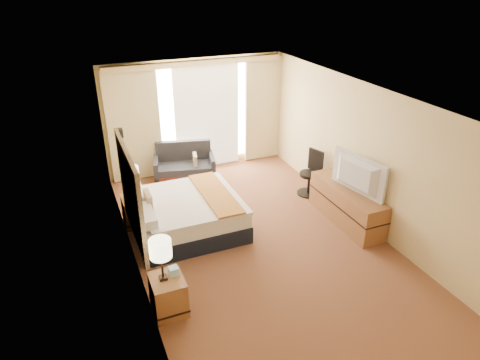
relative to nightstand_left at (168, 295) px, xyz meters
name	(u,v)px	position (x,y,z in m)	size (l,w,h in m)	color
floor	(258,242)	(1.87, 1.05, -0.28)	(4.20, 7.00, 0.02)	#60291B
ceiling	(261,98)	(1.87, 1.05, 2.33)	(4.20, 7.00, 0.02)	white
wall_back	(196,115)	(1.87, 4.55, 1.02)	(4.20, 0.02, 2.60)	tan
wall_front	(413,322)	(1.87, -2.45, 1.02)	(4.20, 0.02, 2.60)	tan
wall_left	(130,200)	(-0.23, 1.05, 1.02)	(0.02, 7.00, 2.60)	tan
wall_right	(365,156)	(3.97, 1.05, 1.02)	(0.02, 7.00, 2.60)	tan
headboard	(131,194)	(-0.19, 1.25, 1.01)	(0.06, 1.85, 1.50)	black
nightstand_left	(168,295)	(0.00, 0.00, 0.00)	(0.45, 0.52, 0.55)	brown
nightstand_right	(136,211)	(0.00, 2.50, 0.00)	(0.45, 0.52, 0.55)	brown
media_dresser	(346,205)	(3.70, 1.05, 0.07)	(0.50, 1.80, 0.70)	brown
window	(206,113)	(2.12, 4.52, 1.04)	(2.30, 0.02, 2.30)	white
curtains	(197,112)	(1.87, 4.44, 1.13)	(4.12, 0.19, 2.56)	#C6B58B
bed	(186,214)	(0.81, 1.90, 0.06)	(1.90, 1.74, 0.92)	black
loveseat	(185,168)	(1.38, 3.99, 0.00)	(1.48, 1.02, 0.84)	#592019
floor_lamp	(121,152)	(-0.03, 3.35, 0.87)	(0.20, 0.20, 1.62)	black
desk_chair	(311,175)	(3.67, 2.29, 0.16)	(0.48, 0.47, 0.97)	black
lamp_left	(160,249)	(-0.04, 0.02, 0.77)	(0.30, 0.30, 0.63)	black
lamp_right	(131,174)	(-0.01, 2.49, 0.76)	(0.30, 0.30, 0.63)	black
tissue_box	(174,271)	(0.12, 0.06, 0.33)	(0.13, 0.13, 0.12)	#95C7E7
telephone	(139,192)	(0.12, 2.62, 0.31)	(0.17, 0.13, 0.07)	black
television	(354,176)	(3.65, 0.89, 0.77)	(1.20, 0.16, 0.69)	black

